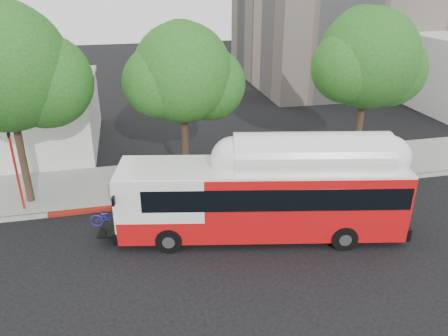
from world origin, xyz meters
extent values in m
plane|color=black|center=(0.00, 0.00, 0.00)|extent=(120.00, 120.00, 0.00)
cube|color=gray|center=(0.00, 6.50, 0.07)|extent=(60.00, 5.00, 0.15)
cube|color=gray|center=(0.00, 3.90, 0.07)|extent=(60.00, 0.30, 0.15)
cube|color=maroon|center=(-3.00, 3.90, 0.08)|extent=(10.00, 0.32, 0.16)
cylinder|color=#2D2116|center=(-9.00, 5.50, 3.04)|extent=(0.36, 0.36, 6.08)
sphere|color=#204C15|center=(-9.00, 5.50, 6.84)|extent=(5.80, 5.80, 5.80)
sphere|color=#204C15|center=(-7.41, 5.70, 6.08)|extent=(4.35, 4.35, 4.35)
cylinder|color=#2D2116|center=(-1.00, 6.00, 2.72)|extent=(0.36, 0.36, 5.44)
sphere|color=#204C15|center=(-1.00, 6.00, 6.12)|extent=(5.00, 5.00, 5.00)
sphere|color=#204C15|center=(0.38, 6.20, 5.44)|extent=(3.75, 3.75, 3.75)
cylinder|color=#2D2116|center=(9.00, 5.80, 2.88)|extent=(0.36, 0.36, 5.76)
sphere|color=#204C15|center=(9.00, 5.80, 6.48)|extent=(5.40, 5.40, 5.40)
sphere|color=#204C15|center=(10.48, 6.00, 5.76)|extent=(4.05, 4.05, 4.05)
cube|color=red|center=(1.43, 0.16, 1.80)|extent=(12.29, 4.91, 2.90)
cube|color=black|center=(1.92, 0.06, 2.40)|extent=(11.12, 4.73, 0.95)
cube|color=white|center=(1.43, 0.16, 3.29)|extent=(12.27, 4.83, 0.10)
cube|color=white|center=(3.39, -0.24, 3.55)|extent=(6.67, 3.22, 0.55)
cube|color=black|center=(-5.00, 1.44, 0.50)|extent=(1.14, 1.92, 0.06)
imported|color=navy|center=(-5.00, 1.44, 0.98)|extent=(0.92, 1.80, 0.90)
cylinder|color=red|center=(-9.17, 4.65, 1.95)|extent=(0.12, 0.12, 3.90)
cube|color=black|center=(-9.17, 4.65, 4.00)|extent=(0.05, 0.39, 0.24)
camera|label=1|loc=(-3.75, -15.63, 10.66)|focal=35.00mm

